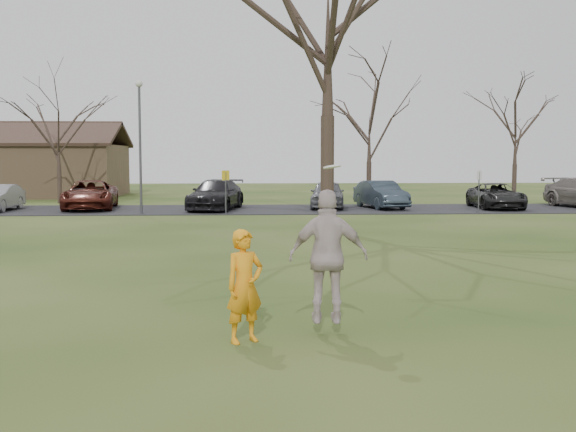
{
  "coord_description": "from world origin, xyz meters",
  "views": [
    {
      "loc": [
        -0.71,
        -10.08,
        2.72
      ],
      "look_at": [
        0.0,
        4.0,
        1.5
      ],
      "focal_mm": 42.82,
      "sensor_mm": 36.0,
      "label": 1
    }
  ],
  "objects_px": {
    "player_defender": "(245,286)",
    "car_3": "(216,195)",
    "car_6": "(496,196)",
    "catching_play": "(328,256)",
    "big_tree": "(328,38)",
    "car_5": "(381,194)",
    "car_2": "(90,195)",
    "car_4": "(327,194)",
    "lamp_post": "(140,130)"
  },
  "relations": [
    {
      "from": "car_6",
      "to": "lamp_post",
      "type": "xyz_separation_m",
      "value": [
        -17.88,
        -2.37,
        3.28
      ]
    },
    {
      "from": "car_5",
      "to": "catching_play",
      "type": "height_order",
      "value": "catching_play"
    },
    {
      "from": "car_3",
      "to": "big_tree",
      "type": "relative_size",
      "value": 0.37
    },
    {
      "from": "car_4",
      "to": "car_2",
      "type": "bearing_deg",
      "value": -171.73
    },
    {
      "from": "car_5",
      "to": "big_tree",
      "type": "distance_m",
      "value": 12.7
    },
    {
      "from": "player_defender",
      "to": "big_tree",
      "type": "relative_size",
      "value": 0.12
    },
    {
      "from": "car_6",
      "to": "car_4",
      "type": "bearing_deg",
      "value": 179.06
    },
    {
      "from": "player_defender",
      "to": "car_6",
      "type": "height_order",
      "value": "player_defender"
    },
    {
      "from": "car_3",
      "to": "catching_play",
      "type": "xyz_separation_m",
      "value": [
        3.04,
        -24.63,
        0.42
      ]
    },
    {
      "from": "car_3",
      "to": "catching_play",
      "type": "distance_m",
      "value": 24.82
    },
    {
      "from": "car_5",
      "to": "car_4",
      "type": "bearing_deg",
      "value": 163.34
    },
    {
      "from": "car_3",
      "to": "lamp_post",
      "type": "height_order",
      "value": "lamp_post"
    },
    {
      "from": "player_defender",
      "to": "car_2",
      "type": "xyz_separation_m",
      "value": [
        -8.19,
        25.51,
        -0.06
      ]
    },
    {
      "from": "catching_play",
      "to": "lamp_post",
      "type": "distance_m",
      "value": 23.39
    },
    {
      "from": "car_2",
      "to": "car_5",
      "type": "distance_m",
      "value": 14.97
    },
    {
      "from": "car_3",
      "to": "car_5",
      "type": "bearing_deg",
      "value": 14.54
    },
    {
      "from": "player_defender",
      "to": "lamp_post",
      "type": "relative_size",
      "value": 0.27
    },
    {
      "from": "lamp_post",
      "to": "car_5",
      "type": "bearing_deg",
      "value": 13.35
    },
    {
      "from": "car_6",
      "to": "car_3",
      "type": "bearing_deg",
      "value": -176.28
    },
    {
      "from": "player_defender",
      "to": "car_4",
      "type": "height_order",
      "value": "player_defender"
    },
    {
      "from": "car_5",
      "to": "car_6",
      "type": "bearing_deg",
      "value": -16.69
    },
    {
      "from": "lamp_post",
      "to": "player_defender",
      "type": "bearing_deg",
      "value": -77.18
    },
    {
      "from": "player_defender",
      "to": "car_5",
      "type": "xyz_separation_m",
      "value": [
        6.78,
        25.48,
        -0.08
      ]
    },
    {
      "from": "car_4",
      "to": "player_defender",
      "type": "bearing_deg",
      "value": -91.44
    },
    {
      "from": "car_3",
      "to": "car_2",
      "type": "bearing_deg",
      "value": -173.94
    },
    {
      "from": "car_2",
      "to": "car_5",
      "type": "relative_size",
      "value": 1.23
    },
    {
      "from": "car_5",
      "to": "car_6",
      "type": "distance_m",
      "value": 5.97
    },
    {
      "from": "car_3",
      "to": "car_4",
      "type": "height_order",
      "value": "car_3"
    },
    {
      "from": "car_5",
      "to": "lamp_post",
      "type": "bearing_deg",
      "value": -178.96
    },
    {
      "from": "car_3",
      "to": "catching_play",
      "type": "bearing_deg",
      "value": -71.97
    },
    {
      "from": "player_defender",
      "to": "car_2",
      "type": "relative_size",
      "value": 0.31
    },
    {
      "from": "car_3",
      "to": "big_tree",
      "type": "bearing_deg",
      "value": -53.78
    },
    {
      "from": "car_6",
      "to": "catching_play",
      "type": "bearing_deg",
      "value": -111.46
    },
    {
      "from": "car_6",
      "to": "car_2",
      "type": "bearing_deg",
      "value": -177.89
    },
    {
      "from": "car_3",
      "to": "lamp_post",
      "type": "distance_m",
      "value": 5.18
    },
    {
      "from": "car_3",
      "to": "car_5",
      "type": "xyz_separation_m",
      "value": [
        8.55,
        0.53,
        -0.04
      ]
    },
    {
      "from": "car_2",
      "to": "car_6",
      "type": "bearing_deg",
      "value": -7.84
    },
    {
      "from": "big_tree",
      "to": "lamp_post",
      "type": "bearing_deg",
      "value": 136.85
    },
    {
      "from": "catching_play",
      "to": "car_2",
      "type": "bearing_deg",
      "value": 110.59
    },
    {
      "from": "car_2",
      "to": "car_6",
      "type": "distance_m",
      "value": 20.93
    },
    {
      "from": "catching_play",
      "to": "lamp_post",
      "type": "relative_size",
      "value": 0.39
    },
    {
      "from": "player_defender",
      "to": "big_tree",
      "type": "height_order",
      "value": "big_tree"
    },
    {
      "from": "car_4",
      "to": "catching_play",
      "type": "distance_m",
      "value": 25.52
    },
    {
      "from": "car_5",
      "to": "catching_play",
      "type": "bearing_deg",
      "value": -114.67
    },
    {
      "from": "car_6",
      "to": "catching_play",
      "type": "height_order",
      "value": "catching_play"
    },
    {
      "from": "car_3",
      "to": "big_tree",
      "type": "xyz_separation_m",
      "value": [
        4.62,
        -9.8,
        6.21
      ]
    },
    {
      "from": "player_defender",
      "to": "big_tree",
      "type": "bearing_deg",
      "value": 47.59
    },
    {
      "from": "car_4",
      "to": "car_5",
      "type": "relative_size",
      "value": 0.98
    },
    {
      "from": "catching_play",
      "to": "player_defender",
      "type": "bearing_deg",
      "value": -165.49
    },
    {
      "from": "player_defender",
      "to": "car_3",
      "type": "bearing_deg",
      "value": 62.28
    }
  ]
}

